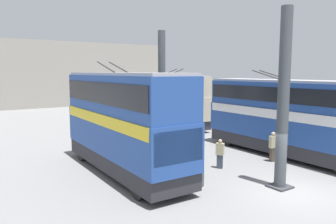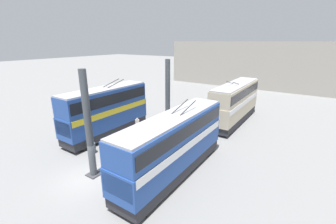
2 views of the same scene
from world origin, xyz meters
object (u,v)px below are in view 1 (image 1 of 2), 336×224
bus_right_mid (123,116)px  bus_left_far (165,97)px  oil_drum (197,176)px  person_by_left_row (273,146)px  bus_left_near (287,113)px  person_by_right_row (135,143)px  person_aisle_foreground (220,153)px

bus_right_mid → bus_left_far: bearing=-40.5°
oil_drum → person_by_left_row: bearing=-82.6°
bus_left_near → person_by_right_row: (4.97, 7.98, -1.86)m
person_aisle_foreground → person_by_left_row: 3.56m
oil_drum → person_by_right_row: bearing=0.1°
bus_left_far → person_aisle_foreground: bus_left_far is taller
person_by_right_row → person_by_left_row: person_by_left_row is taller
person_aisle_foreground → person_by_left_row: size_ratio=0.91×
bus_left_near → person_by_right_row: 9.58m
person_aisle_foreground → person_by_right_row: size_ratio=1.01×
bus_left_far → person_by_left_row: 14.69m
oil_drum → bus_right_mid: bearing=28.5°
bus_left_near → oil_drum: bearing=98.8°
bus_left_far → bus_right_mid: bearing=139.5°
person_aisle_foreground → person_by_left_row: (-0.67, -3.50, 0.09)m
bus_right_mid → oil_drum: (-3.64, -1.98, -2.48)m
person_by_right_row → person_by_left_row: bearing=13.4°
bus_left_near → person_by_right_row: bus_left_near is taller
bus_left_near → bus_left_far: bearing=0.0°
bus_left_near → bus_right_mid: bus_right_mid is taller
bus_left_near → oil_drum: 8.36m
bus_left_near → bus_right_mid: size_ratio=1.13×
person_aisle_foreground → oil_drum: person_aisle_foreground is taller
person_by_right_row → person_by_left_row: 8.25m
bus_left_far → person_by_right_row: bearing=138.6°
bus_right_mid → oil_drum: 4.83m
person_by_left_row → oil_drum: person_by_left_row is taller
bus_left_near → bus_right_mid: (2.40, 9.94, 0.26)m
person_by_left_row → oil_drum: size_ratio=1.87×
bus_left_near → person_by_right_row: bearing=58.1°
bus_right_mid → person_by_right_row: bearing=-37.4°
person_aisle_foreground → oil_drum: (-1.47, 2.71, -0.37)m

